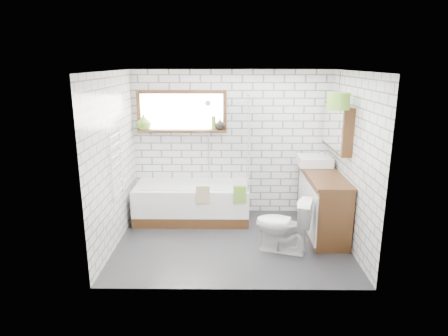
{
  "coord_description": "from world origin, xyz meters",
  "views": [
    {
      "loc": [
        -0.06,
        -5.52,
        2.62
      ],
      "look_at": [
        -0.12,
        0.25,
        1.08
      ],
      "focal_mm": 32.0,
      "sensor_mm": 36.0,
      "label": 1
    }
  ],
  "objects_px": {
    "bathtub": "(192,202)",
    "pendant": "(338,101)",
    "basin": "(315,161)",
    "toilet": "(283,225)",
    "vanity": "(322,202)"
  },
  "relations": [
    {
      "from": "vanity",
      "to": "toilet",
      "type": "relative_size",
      "value": 2.12
    },
    {
      "from": "vanity",
      "to": "toilet",
      "type": "height_order",
      "value": "vanity"
    },
    {
      "from": "vanity",
      "to": "basin",
      "type": "distance_m",
      "value": 0.71
    },
    {
      "from": "basin",
      "to": "pendant",
      "type": "relative_size",
      "value": 1.7
    },
    {
      "from": "vanity",
      "to": "pendant",
      "type": "height_order",
      "value": "pendant"
    },
    {
      "from": "bathtub",
      "to": "pendant",
      "type": "height_order",
      "value": "pendant"
    },
    {
      "from": "basin",
      "to": "pendant",
      "type": "bearing_deg",
      "value": -84.81
    },
    {
      "from": "bathtub",
      "to": "vanity",
      "type": "bearing_deg",
      "value": -11.55
    },
    {
      "from": "basin",
      "to": "pendant",
      "type": "height_order",
      "value": "pendant"
    },
    {
      "from": "bathtub",
      "to": "basin",
      "type": "relative_size",
      "value": 3.58
    },
    {
      "from": "basin",
      "to": "toilet",
      "type": "bearing_deg",
      "value": -119.15
    },
    {
      "from": "toilet",
      "to": "bathtub",
      "type": "bearing_deg",
      "value": -113.2
    },
    {
      "from": "toilet",
      "to": "vanity",
      "type": "bearing_deg",
      "value": 152.31
    },
    {
      "from": "bathtub",
      "to": "pendant",
      "type": "distance_m",
      "value": 2.91
    },
    {
      "from": "toilet",
      "to": "pendant",
      "type": "height_order",
      "value": "pendant"
    }
  ]
}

